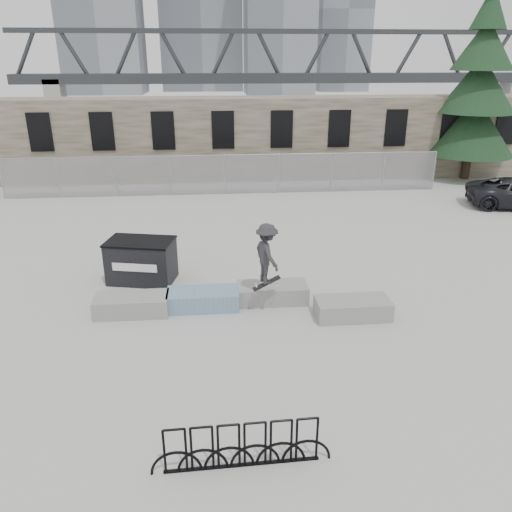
% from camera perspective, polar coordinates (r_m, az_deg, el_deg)
% --- Properties ---
extents(ground, '(120.00, 120.00, 0.00)m').
position_cam_1_polar(ground, '(14.25, -1.94, -5.75)').
color(ground, '#A2A29E').
rests_on(ground, ground).
extents(stone_wall, '(36.00, 2.58, 4.50)m').
position_cam_1_polar(stone_wall, '(29.18, -3.82, 13.25)').
color(stone_wall, brown).
rests_on(stone_wall, ground).
extents(chainlink_fence, '(22.06, 0.06, 2.02)m').
position_cam_1_polar(chainlink_fence, '(25.73, -3.54, 9.33)').
color(chainlink_fence, gray).
rests_on(chainlink_fence, ground).
extents(planter_far_left, '(2.00, 0.90, 0.51)m').
position_cam_1_polar(planter_far_left, '(14.17, -14.00, -5.34)').
color(planter_far_left, gray).
rests_on(planter_far_left, ground).
extents(planter_center_left, '(2.00, 0.90, 0.51)m').
position_cam_1_polar(planter_center_left, '(14.13, -6.09, -4.85)').
color(planter_center_left, teal).
rests_on(planter_center_left, ground).
extents(planter_center_right, '(2.00, 0.90, 0.51)m').
position_cam_1_polar(planter_center_right, '(14.43, 1.90, -4.13)').
color(planter_center_right, gray).
rests_on(planter_center_right, ground).
extents(planter_offset, '(2.00, 0.90, 0.51)m').
position_cam_1_polar(planter_offset, '(13.81, 10.99, -5.81)').
color(planter_offset, gray).
rests_on(planter_offset, ground).
extents(dumpster, '(2.25, 1.64, 1.34)m').
position_cam_1_polar(dumpster, '(15.96, -12.96, -0.51)').
color(dumpster, black).
rests_on(dumpster, ground).
extents(bike_rack, '(3.14, 0.15, 0.90)m').
position_cam_1_polar(bike_rack, '(9.08, -1.62, -20.87)').
color(bike_rack, black).
rests_on(bike_rack, ground).
extents(spruce_tree, '(4.75, 4.75, 11.50)m').
position_cam_1_polar(spruce_tree, '(31.17, 24.00, 16.79)').
color(spruce_tree, '#38281E').
rests_on(spruce_tree, ground).
extents(truss_bridge, '(70.00, 3.00, 9.80)m').
position_cam_1_polar(truss_bridge, '(68.48, 4.18, 19.74)').
color(truss_bridge, '#2D3033').
rests_on(truss_bridge, ground).
extents(skateboarder, '(0.94, 1.21, 1.86)m').
position_cam_1_polar(skateboarder, '(13.16, 1.25, 0.24)').
color(skateboarder, '#2B2B2E').
rests_on(skateboarder, ground).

